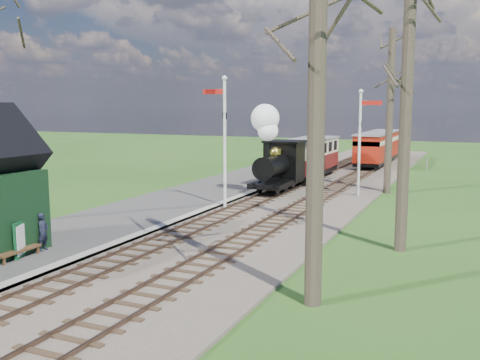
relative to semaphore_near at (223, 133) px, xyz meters
The scene contains 17 objects.
distant_hills 52.33m from the semaphore_near, 87.43° to the left, with size 114.40×48.00×22.02m.
ballast_bed 7.28m from the semaphore_near, 70.97° to the left, with size 8.00×60.00×0.10m, color brown.
track_near 7.00m from the semaphore_near, 82.70° to the left, with size 1.60×60.00×0.15m.
track_far 7.73m from the semaphore_near, 60.68° to the left, with size 1.60×60.00×0.15m.
platform 4.88m from the semaphore_near, 143.78° to the right, with size 5.00×44.00×0.20m, color #474442.
coping_strip 4.07m from the semaphore_near, 102.16° to the right, with size 0.40×44.00×0.21m, color #B2AD9E.
semaphore_near is the anchor object (origin of this frame).
semaphore_far 7.91m from the semaphore_near, 49.40° to the left, with size 1.22×0.24×5.72m.
bare_trees 6.46m from the semaphore_near, 70.39° to the right, with size 15.51×22.39×12.00m.
fence_line 20.26m from the semaphore_near, 86.94° to the left, with size 12.60×0.08×1.00m.
locomotive 5.34m from the semaphore_near, 81.53° to the left, with size 1.90×4.44×4.75m.
coach 11.36m from the semaphore_near, 86.05° to the left, with size 2.22×7.60×2.33m.
red_carriage_a 19.69m from the semaphore_near, 80.09° to the left, with size 2.08×5.16×2.19m.
red_carriage_b 25.10m from the semaphore_near, 82.26° to the left, with size 2.08×5.16×2.19m.
sign_board 10.93m from the semaphore_near, 100.84° to the right, with size 0.38×0.74×1.13m.
bench 11.14m from the semaphore_near, 101.20° to the right, with size 0.50×1.60×0.91m.
person 10.07m from the semaphore_near, 101.41° to the right, with size 0.45×0.30×1.25m, color black.
Camera 1 is at (10.01, -6.29, 4.89)m, focal length 40.00 mm.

